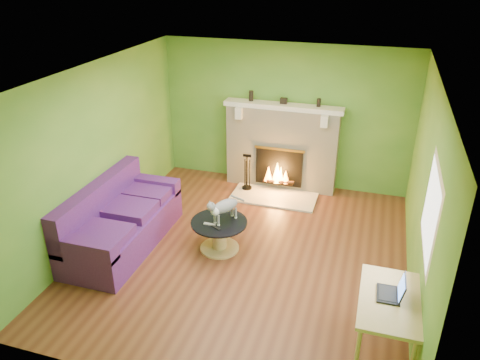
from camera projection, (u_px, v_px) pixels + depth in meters
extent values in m
plane|color=#5D2D1A|center=(245.00, 253.00, 6.81)|extent=(5.00, 5.00, 0.00)
plane|color=white|center=(246.00, 75.00, 5.68)|extent=(5.00, 5.00, 0.00)
plane|color=#45852B|center=(285.00, 116.00, 8.40)|extent=(5.00, 0.00, 5.00)
plane|color=#45852B|center=(165.00, 286.00, 4.09)|extent=(5.00, 0.00, 5.00)
plane|color=#45852B|center=(99.00, 153.00, 6.84)|extent=(0.00, 5.00, 5.00)
plane|color=#45852B|center=(424.00, 194.00, 5.65)|extent=(0.00, 5.00, 5.00)
plane|color=silver|center=(431.00, 212.00, 4.77)|extent=(0.00, 1.20, 1.20)
plane|color=white|center=(430.00, 211.00, 4.77)|extent=(0.00, 1.06, 1.06)
cube|color=beige|center=(282.00, 148.00, 8.49)|extent=(2.00, 0.35, 1.50)
cube|color=black|center=(279.00, 168.00, 8.46)|extent=(0.85, 0.03, 0.68)
cube|color=gold|center=(280.00, 149.00, 8.30)|extent=(0.91, 0.02, 0.04)
cylinder|color=black|center=(278.00, 182.00, 8.55)|extent=(0.55, 0.07, 0.07)
cube|color=white|center=(283.00, 106.00, 8.12)|extent=(2.10, 0.28, 0.08)
cube|color=white|center=(239.00, 113.00, 8.22)|extent=(0.12, 0.10, 0.20)
cube|color=white|center=(324.00, 121.00, 7.82)|extent=(0.12, 0.10, 0.20)
cube|color=beige|center=(274.00, 197.00, 8.35)|extent=(1.50, 0.75, 0.03)
cube|color=white|center=(283.00, 106.00, 8.12)|extent=(2.10, 0.28, 0.08)
cube|color=#4B1A64|center=(123.00, 230.00, 6.91)|extent=(0.96, 2.14, 0.48)
cube|color=#4B1A64|center=(99.00, 202.00, 6.82)|extent=(0.22, 2.14, 0.60)
cube|color=#4B1A64|center=(82.00, 248.00, 5.95)|extent=(0.96, 0.22, 0.24)
cube|color=#4B1A64|center=(151.00, 184.00, 7.60)|extent=(0.96, 0.22, 0.24)
cube|color=#4B1A64|center=(101.00, 234.00, 6.24)|extent=(0.77, 0.57, 0.13)
cube|color=#4B1A64|center=(128.00, 209.00, 6.86)|extent=(0.77, 0.57, 0.13)
cube|color=#4B1A64|center=(147.00, 191.00, 7.38)|extent=(0.77, 0.57, 0.13)
cylinder|color=tan|center=(220.00, 248.00, 6.90)|extent=(0.57, 0.57, 0.03)
cylinder|color=tan|center=(219.00, 235.00, 6.80)|extent=(0.20, 0.20, 0.40)
cylinder|color=black|center=(219.00, 222.00, 6.71)|extent=(0.82, 0.82, 0.03)
cube|color=tan|center=(390.00, 300.00, 4.74)|extent=(0.61, 1.05, 0.04)
cylinder|color=tan|center=(357.00, 357.00, 4.57)|extent=(0.05, 0.05, 0.73)
cylinder|color=tan|center=(363.00, 296.00, 5.38)|extent=(0.05, 0.05, 0.73)
cylinder|color=tan|center=(409.00, 305.00, 5.25)|extent=(0.05, 0.05, 0.73)
cube|color=gray|center=(210.00, 224.00, 6.62)|extent=(0.17, 0.05, 0.02)
cube|color=black|center=(216.00, 228.00, 6.54)|extent=(0.16, 0.11, 0.02)
cylinder|color=black|center=(251.00, 96.00, 8.24)|extent=(0.08, 0.08, 0.18)
cylinder|color=black|center=(319.00, 103.00, 7.94)|extent=(0.07, 0.07, 0.14)
cube|color=black|center=(284.00, 101.00, 8.10)|extent=(0.12, 0.08, 0.10)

